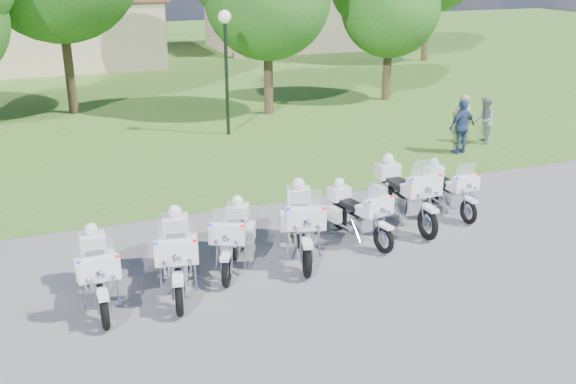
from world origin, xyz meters
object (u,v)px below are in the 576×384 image
object	(u,v)px
motorcycle_1	(177,253)
motorcycle_2	(233,236)
bystander_b	(484,121)
lamp_post	(225,42)
motorcycle_0	(97,270)
bystander_c	(462,127)
motorcycle_5	(404,192)
motorcycle_3	(302,222)
motorcycle_4	(357,212)
bystander_a	(461,123)
motorcycle_6	(448,188)

from	to	relation	value
motorcycle_1	motorcycle_2	xyz separation A→B (m)	(1.25, 0.53, -0.07)
motorcycle_1	bystander_b	world-z (taller)	motorcycle_1
motorcycle_2	lamp_post	world-z (taller)	lamp_post
motorcycle_0	bystander_c	bearing A→B (deg)	-154.39
motorcycle_5	bystander_c	xyz separation A→B (m)	(4.58, 4.17, 0.13)
motorcycle_0	lamp_post	distance (m)	11.92
motorcycle_0	motorcycle_3	bearing A→B (deg)	-171.97
motorcycle_3	bystander_b	xyz separation A→B (m)	(8.83, 5.60, 0.06)
motorcycle_1	motorcycle_4	distance (m)	4.26
motorcycle_2	motorcycle_4	size ratio (longest dim) A/B	0.96
motorcycle_0	motorcycle_4	distance (m)	5.70
bystander_b	motorcycle_0	bearing A→B (deg)	-28.85
bystander_a	bystander_b	bearing A→B (deg)	-144.10
motorcycle_1	motorcycle_4	size ratio (longest dim) A/B	1.13
motorcycle_2	motorcycle_6	bearing A→B (deg)	-146.07
motorcycle_3	bystander_a	bearing A→B (deg)	-129.35
motorcycle_0	bystander_b	distance (m)	14.41
bystander_b	bystander_c	world-z (taller)	bystander_c
motorcycle_1	bystander_c	bearing A→B (deg)	-141.07
motorcycle_1	bystander_b	bearing A→B (deg)	-141.23
lamp_post	bystander_b	size ratio (longest dim) A/B	2.72
motorcycle_1	bystander_a	size ratio (longest dim) A/B	1.31
motorcycle_4	bystander_b	world-z (taller)	bystander_b
motorcycle_5	bystander_a	world-z (taller)	bystander_a
bystander_b	motorcycle_5	bearing A→B (deg)	-14.91
motorcycle_1	motorcycle_6	xyz separation A→B (m)	(7.00, 1.46, -0.10)
lamp_post	bystander_c	world-z (taller)	lamp_post
bystander_c	motorcycle_6	bearing A→B (deg)	41.62
motorcycle_1	motorcycle_5	world-z (taller)	motorcycle_5
motorcycle_2	bystander_c	bearing A→B (deg)	-126.57
motorcycle_0	bystander_a	xyz separation A→B (m)	(11.74, 5.63, 0.29)
motorcycle_2	motorcycle_6	distance (m)	5.82
motorcycle_0	motorcycle_4	xyz separation A→B (m)	(5.64, 0.84, -0.03)
motorcycle_0	motorcycle_5	world-z (taller)	motorcycle_5
lamp_post	motorcycle_0	bearing A→B (deg)	-117.69
motorcycle_4	bystander_b	xyz separation A→B (m)	(7.39, 5.32, 0.16)
motorcycle_1	motorcycle_2	bearing A→B (deg)	-146.13
motorcycle_0	bystander_b	world-z (taller)	bystander_b
motorcycle_0	motorcycle_6	distance (m)	8.59
motorcycle_3	motorcycle_5	size ratio (longest dim) A/B	0.95
motorcycle_6	motorcycle_4	bearing A→B (deg)	13.14
motorcycle_4	bystander_a	xyz separation A→B (m)	(6.11, 4.79, 0.32)
motorcycle_5	motorcycle_1	bearing A→B (deg)	13.23
motorcycle_6	bystander_c	distance (m)	5.11
motorcycle_3	bystander_a	xyz separation A→B (m)	(7.55, 5.07, 0.22)
bystander_c	lamp_post	bearing A→B (deg)	-47.23
motorcycle_4	bystander_b	distance (m)	9.11
motorcycle_0	lamp_post	bearing A→B (deg)	-117.22
motorcycle_2	motorcycle_4	xyz separation A→B (m)	(2.93, 0.27, -0.01)
motorcycle_3	bystander_c	size ratio (longest dim) A/B	1.44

